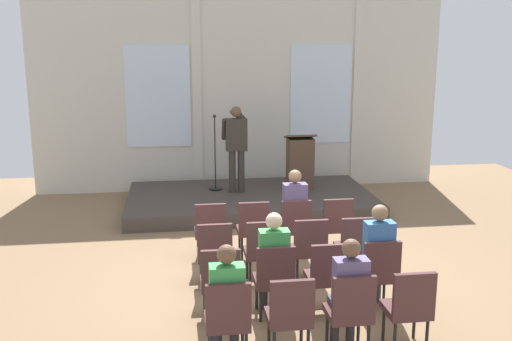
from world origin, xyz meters
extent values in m
plane|color=#846647|center=(0.00, 0.00, 0.00)|extent=(14.35, 14.35, 0.00)
cube|color=beige|center=(0.00, 5.52, 2.11)|extent=(9.01, 0.10, 4.22)
cube|color=silver|center=(-1.80, 5.46, 2.10)|extent=(1.38, 0.04, 2.19)
cube|color=beige|center=(-0.96, 5.47, 2.11)|extent=(0.20, 0.08, 4.22)
cube|color=silver|center=(1.80, 5.46, 2.10)|extent=(1.38, 0.04, 2.19)
cube|color=beige|center=(2.64, 5.47, 2.11)|extent=(0.20, 0.08, 4.22)
cube|color=#3F3833|center=(0.00, 3.88, 0.14)|extent=(4.85, 2.68, 0.28)
cylinder|color=#332D28|center=(-0.34, 4.08, 0.71)|extent=(0.14, 0.14, 0.86)
cylinder|color=#332D28|center=(-0.16, 4.08, 0.71)|extent=(0.14, 0.14, 0.86)
cube|color=#332D28|center=(-0.25, 4.08, 1.46)|extent=(0.42, 0.22, 0.64)
cube|color=maroon|center=(-0.25, 4.19, 1.53)|extent=(0.06, 0.01, 0.39)
sphere|color=brown|center=(-0.25, 4.09, 1.91)|extent=(0.21, 0.21, 0.21)
cylinder|color=#332D28|center=(-0.49, 4.16, 1.56)|extent=(0.09, 0.28, 0.45)
cylinder|color=#332D28|center=(-0.11, 4.21, 1.78)|extent=(0.15, 0.36, 0.15)
cylinder|color=#332D28|center=(-0.17, 4.34, 1.80)|extent=(0.11, 0.34, 0.15)
sphere|color=brown|center=(-0.28, 4.60, 1.85)|extent=(0.10, 0.10, 0.10)
cylinder|color=black|center=(-0.66, 4.33, 0.30)|extent=(0.28, 0.28, 0.03)
cylinder|color=black|center=(-0.66, 4.33, 1.04)|extent=(0.02, 0.02, 1.45)
sphere|color=#262626|center=(-0.66, 4.33, 1.80)|extent=(0.07, 0.07, 0.07)
cube|color=#4C3828|center=(1.08, 4.20, 0.81)|extent=(0.52, 0.40, 1.05)
cube|color=#4C3828|center=(1.08, 4.22, 1.37)|extent=(0.60, 0.48, 0.14)
cylinder|color=black|center=(-0.80, 1.28, 0.20)|extent=(0.04, 0.04, 0.40)
cylinder|color=black|center=(-1.16, 1.28, 0.20)|extent=(0.04, 0.04, 0.40)
cylinder|color=black|center=(-0.80, 0.94, 0.20)|extent=(0.04, 0.04, 0.40)
cylinder|color=black|center=(-1.16, 0.94, 0.20)|extent=(0.04, 0.04, 0.40)
cube|color=#4C2D2D|center=(-0.98, 1.11, 0.44)|extent=(0.46, 0.44, 0.08)
cube|color=#4C2D2D|center=(-0.98, 0.92, 0.71)|extent=(0.46, 0.06, 0.46)
cylinder|color=black|center=(-0.15, 1.28, 0.20)|extent=(0.04, 0.04, 0.40)
cylinder|color=black|center=(-0.51, 1.28, 0.20)|extent=(0.04, 0.04, 0.40)
cylinder|color=black|center=(-0.15, 0.94, 0.20)|extent=(0.04, 0.04, 0.40)
cylinder|color=black|center=(-0.51, 0.94, 0.20)|extent=(0.04, 0.04, 0.40)
cube|color=#4C2D2D|center=(-0.33, 1.11, 0.44)|extent=(0.46, 0.44, 0.08)
cube|color=#4C2D2D|center=(-0.33, 0.92, 0.71)|extent=(0.46, 0.06, 0.46)
cylinder|color=black|center=(0.51, 1.28, 0.20)|extent=(0.04, 0.04, 0.40)
cylinder|color=black|center=(0.15, 1.28, 0.20)|extent=(0.04, 0.04, 0.40)
cylinder|color=black|center=(0.51, 0.94, 0.20)|extent=(0.04, 0.04, 0.40)
cylinder|color=black|center=(0.15, 0.94, 0.20)|extent=(0.04, 0.04, 0.40)
cube|color=#4C2D2D|center=(0.33, 1.11, 0.44)|extent=(0.46, 0.44, 0.08)
cube|color=#4C2D2D|center=(0.33, 0.92, 0.71)|extent=(0.46, 0.06, 0.46)
cylinder|color=#2D2D33|center=(0.24, 1.29, 0.22)|extent=(0.10, 0.10, 0.44)
cylinder|color=#2D2D33|center=(0.42, 1.29, 0.22)|extent=(0.10, 0.10, 0.44)
cube|color=#2D2D33|center=(0.33, 1.17, 0.50)|extent=(0.34, 0.36, 0.12)
cube|color=#594C72|center=(0.33, 1.06, 0.87)|extent=(0.36, 0.20, 0.61)
sphere|color=#8C6647|center=(0.33, 1.08, 1.28)|extent=(0.20, 0.20, 0.20)
cylinder|color=black|center=(1.16, 1.28, 0.20)|extent=(0.04, 0.04, 0.40)
cylinder|color=black|center=(0.80, 1.28, 0.20)|extent=(0.04, 0.04, 0.40)
cylinder|color=black|center=(1.16, 0.94, 0.20)|extent=(0.04, 0.04, 0.40)
cylinder|color=black|center=(0.80, 0.94, 0.20)|extent=(0.04, 0.04, 0.40)
cube|color=#4C2D2D|center=(0.98, 1.11, 0.44)|extent=(0.46, 0.44, 0.08)
cube|color=#4C2D2D|center=(0.98, 0.92, 0.71)|extent=(0.46, 0.06, 0.46)
cylinder|color=black|center=(-0.80, 0.31, 0.20)|extent=(0.04, 0.04, 0.40)
cylinder|color=black|center=(-1.16, 0.31, 0.20)|extent=(0.04, 0.04, 0.40)
cylinder|color=black|center=(-0.80, -0.03, 0.20)|extent=(0.04, 0.04, 0.40)
cylinder|color=black|center=(-1.16, -0.03, 0.20)|extent=(0.04, 0.04, 0.40)
cube|color=#4C2D2D|center=(-0.98, 0.14, 0.44)|extent=(0.46, 0.44, 0.08)
cube|color=#4C2D2D|center=(-0.98, -0.05, 0.71)|extent=(0.46, 0.06, 0.46)
cylinder|color=black|center=(-0.15, 0.31, 0.20)|extent=(0.04, 0.04, 0.40)
cylinder|color=black|center=(-0.51, 0.31, 0.20)|extent=(0.04, 0.04, 0.40)
cylinder|color=black|center=(-0.15, -0.03, 0.20)|extent=(0.04, 0.04, 0.40)
cylinder|color=black|center=(-0.51, -0.03, 0.20)|extent=(0.04, 0.04, 0.40)
cube|color=#4C2D2D|center=(-0.33, 0.14, 0.44)|extent=(0.46, 0.44, 0.08)
cube|color=#4C2D2D|center=(-0.33, -0.05, 0.71)|extent=(0.46, 0.06, 0.46)
cylinder|color=black|center=(0.51, 0.31, 0.20)|extent=(0.04, 0.04, 0.40)
cylinder|color=black|center=(0.15, 0.31, 0.20)|extent=(0.04, 0.04, 0.40)
cylinder|color=black|center=(0.51, -0.03, 0.20)|extent=(0.04, 0.04, 0.40)
cylinder|color=black|center=(0.15, -0.03, 0.20)|extent=(0.04, 0.04, 0.40)
cube|color=#4C2D2D|center=(0.33, 0.14, 0.44)|extent=(0.46, 0.44, 0.08)
cube|color=#4C2D2D|center=(0.33, -0.05, 0.71)|extent=(0.46, 0.06, 0.46)
cylinder|color=black|center=(1.16, 0.31, 0.20)|extent=(0.04, 0.04, 0.40)
cylinder|color=black|center=(0.80, 0.31, 0.20)|extent=(0.04, 0.04, 0.40)
cylinder|color=black|center=(1.16, -0.03, 0.20)|extent=(0.04, 0.04, 0.40)
cylinder|color=black|center=(0.80, -0.03, 0.20)|extent=(0.04, 0.04, 0.40)
cube|color=#4C2D2D|center=(0.98, 0.14, 0.44)|extent=(0.46, 0.44, 0.08)
cube|color=#4C2D2D|center=(0.98, -0.05, 0.71)|extent=(0.46, 0.06, 0.46)
cylinder|color=black|center=(-0.80, -0.66, 0.20)|extent=(0.04, 0.04, 0.40)
cylinder|color=black|center=(-1.16, -0.66, 0.20)|extent=(0.04, 0.04, 0.40)
cylinder|color=black|center=(-0.80, -1.00, 0.20)|extent=(0.04, 0.04, 0.40)
cylinder|color=black|center=(-1.16, -1.00, 0.20)|extent=(0.04, 0.04, 0.40)
cube|color=#4C2D2D|center=(-0.98, -0.83, 0.44)|extent=(0.46, 0.44, 0.08)
cube|color=#4C2D2D|center=(-0.98, -1.02, 0.71)|extent=(0.46, 0.06, 0.46)
cylinder|color=black|center=(-0.15, -0.66, 0.20)|extent=(0.04, 0.04, 0.40)
cylinder|color=black|center=(-0.51, -0.66, 0.20)|extent=(0.04, 0.04, 0.40)
cylinder|color=black|center=(-0.15, -1.00, 0.20)|extent=(0.04, 0.04, 0.40)
cylinder|color=black|center=(-0.51, -1.00, 0.20)|extent=(0.04, 0.04, 0.40)
cube|color=#4C2D2D|center=(-0.33, -0.83, 0.44)|extent=(0.46, 0.44, 0.08)
cube|color=#4C2D2D|center=(-0.33, -1.02, 0.71)|extent=(0.46, 0.06, 0.46)
cylinder|color=#2D2D33|center=(-0.42, -0.65, 0.22)|extent=(0.10, 0.10, 0.44)
cylinder|color=#2D2D33|center=(-0.24, -0.65, 0.22)|extent=(0.10, 0.10, 0.44)
cube|color=#2D2D33|center=(-0.33, -0.77, 0.50)|extent=(0.34, 0.36, 0.12)
cube|color=green|center=(-0.33, -0.88, 0.83)|extent=(0.36, 0.20, 0.54)
sphere|color=beige|center=(-0.33, -0.86, 1.21)|extent=(0.20, 0.20, 0.20)
cylinder|color=black|center=(0.51, -0.66, 0.20)|extent=(0.04, 0.04, 0.40)
cylinder|color=black|center=(0.15, -0.66, 0.20)|extent=(0.04, 0.04, 0.40)
cylinder|color=black|center=(0.51, -1.00, 0.20)|extent=(0.04, 0.04, 0.40)
cylinder|color=black|center=(0.15, -1.00, 0.20)|extent=(0.04, 0.04, 0.40)
cube|color=#4C2D2D|center=(0.33, -0.83, 0.44)|extent=(0.46, 0.44, 0.08)
cube|color=#4C2D2D|center=(0.33, -1.02, 0.71)|extent=(0.46, 0.06, 0.46)
cylinder|color=black|center=(1.16, -0.66, 0.20)|extent=(0.04, 0.04, 0.40)
cylinder|color=black|center=(0.80, -0.66, 0.20)|extent=(0.04, 0.04, 0.40)
cylinder|color=black|center=(1.16, -1.00, 0.20)|extent=(0.04, 0.04, 0.40)
cylinder|color=black|center=(0.80, -1.00, 0.20)|extent=(0.04, 0.04, 0.40)
cube|color=#4C2D2D|center=(0.98, -0.83, 0.44)|extent=(0.46, 0.44, 0.08)
cube|color=#4C2D2D|center=(0.98, -1.02, 0.71)|extent=(0.46, 0.06, 0.46)
cylinder|color=#2D2D33|center=(0.89, -0.65, 0.22)|extent=(0.10, 0.10, 0.44)
cylinder|color=#2D2D33|center=(1.07, -0.65, 0.22)|extent=(0.10, 0.10, 0.44)
cube|color=#2D2D33|center=(0.98, -0.77, 0.50)|extent=(0.34, 0.36, 0.12)
cube|color=#3366A5|center=(0.98, -0.88, 0.85)|extent=(0.36, 0.20, 0.59)
sphere|color=#8C6647|center=(0.98, -0.86, 1.26)|extent=(0.20, 0.20, 0.20)
cylinder|color=black|center=(-0.80, -1.63, 0.20)|extent=(0.04, 0.04, 0.40)
cylinder|color=black|center=(-1.16, -1.63, 0.20)|extent=(0.04, 0.04, 0.40)
cube|color=#4C2D2D|center=(-0.98, -1.80, 0.44)|extent=(0.46, 0.44, 0.08)
cube|color=#4C2D2D|center=(-0.98, -1.99, 0.71)|extent=(0.46, 0.06, 0.46)
cylinder|color=#2D2D33|center=(-1.07, -1.62, 0.22)|extent=(0.10, 0.10, 0.44)
cylinder|color=#2D2D33|center=(-0.89, -1.62, 0.22)|extent=(0.10, 0.10, 0.44)
cube|color=#2D2D33|center=(-0.98, -1.74, 0.50)|extent=(0.34, 0.36, 0.12)
cube|color=green|center=(-0.98, -1.85, 0.82)|extent=(0.36, 0.20, 0.52)
sphere|color=brown|center=(-0.98, -1.83, 1.19)|extent=(0.20, 0.20, 0.20)
cylinder|color=black|center=(-0.15, -1.63, 0.20)|extent=(0.04, 0.04, 0.40)
cylinder|color=black|center=(-0.51, -1.63, 0.20)|extent=(0.04, 0.04, 0.40)
cube|color=#4C2D2D|center=(-0.33, -1.80, 0.44)|extent=(0.46, 0.44, 0.08)
cube|color=#4C2D2D|center=(-0.33, -1.99, 0.71)|extent=(0.46, 0.06, 0.46)
cylinder|color=black|center=(0.51, -1.63, 0.20)|extent=(0.04, 0.04, 0.40)
cylinder|color=black|center=(0.15, -1.63, 0.20)|extent=(0.04, 0.04, 0.40)
cylinder|color=black|center=(0.51, -1.97, 0.20)|extent=(0.04, 0.04, 0.40)
cube|color=#4C2D2D|center=(0.33, -1.80, 0.44)|extent=(0.46, 0.44, 0.08)
cube|color=#4C2D2D|center=(0.33, -1.99, 0.71)|extent=(0.46, 0.06, 0.46)
cylinder|color=#2D2D33|center=(0.24, -1.62, 0.22)|extent=(0.10, 0.10, 0.44)
cylinder|color=#2D2D33|center=(0.42, -1.62, 0.22)|extent=(0.10, 0.10, 0.44)
cube|color=#2D2D33|center=(0.33, -1.74, 0.50)|extent=(0.34, 0.36, 0.12)
cube|color=#594C72|center=(0.33, -1.85, 0.82)|extent=(0.36, 0.20, 0.52)
sphere|color=brown|center=(0.33, -1.83, 1.19)|extent=(0.20, 0.20, 0.20)
cylinder|color=black|center=(1.16, -1.63, 0.20)|extent=(0.04, 0.04, 0.40)
cylinder|color=black|center=(0.80, -1.63, 0.20)|extent=(0.04, 0.04, 0.40)
cylinder|color=black|center=(1.16, -1.97, 0.20)|extent=(0.04, 0.04, 0.40)
cylinder|color=black|center=(0.80, -1.97, 0.20)|extent=(0.04, 0.04, 0.40)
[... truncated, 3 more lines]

